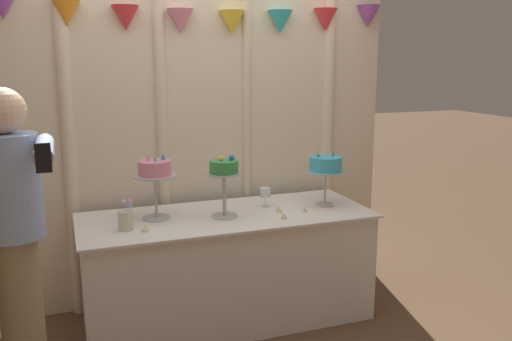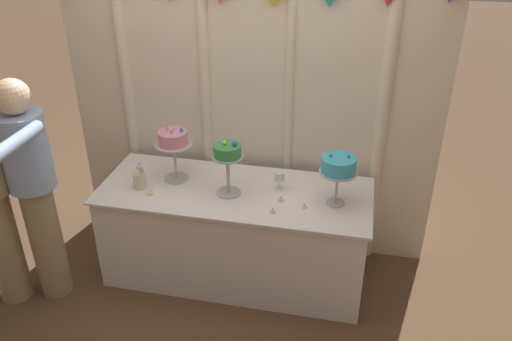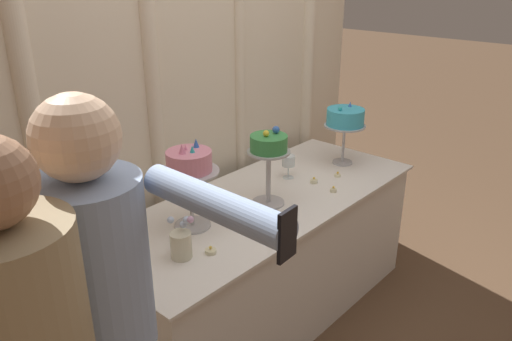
{
  "view_description": "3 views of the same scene",
  "coord_description": "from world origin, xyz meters",
  "px_view_note": "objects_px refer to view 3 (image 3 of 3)",
  "views": [
    {
      "loc": [
        -1.01,
        -3.24,
        1.79
      ],
      "look_at": [
        0.22,
        0.12,
        1.04
      ],
      "focal_mm": 37.67,
      "sensor_mm": 36.0,
      "label": 1
    },
    {
      "loc": [
        0.81,
        -2.98,
        2.67
      ],
      "look_at": [
        0.16,
        0.07,
        0.95
      ],
      "focal_mm": 36.3,
      "sensor_mm": 36.0,
      "label": 2
    },
    {
      "loc": [
        -1.86,
        -1.49,
        1.95
      ],
      "look_at": [
        -0.04,
        0.13,
        0.93
      ],
      "focal_mm": 35.19,
      "sensor_mm": 36.0,
      "label": 3
    }
  ],
  "objects_px": {
    "flower_vase": "(181,243)",
    "tealight_near_left": "(333,190)",
    "tealight_far_left": "(211,251)",
    "tealight_near_right": "(314,181)",
    "cake_display_leftmost": "(189,167)",
    "wine_glass": "(289,162)",
    "tealight_far_right": "(338,175)",
    "cake_display_rightmost": "(345,119)",
    "cake_table": "(265,258)",
    "guest_girl_blue_dress": "(106,334)",
    "cake_display_center": "(269,151)"
  },
  "relations": [
    {
      "from": "wine_glass",
      "to": "tealight_far_right",
      "type": "bearing_deg",
      "value": -45.16
    },
    {
      "from": "flower_vase",
      "to": "cake_display_leftmost",
      "type": "bearing_deg",
      "value": 38.79
    },
    {
      "from": "tealight_near_left",
      "to": "cake_table",
      "type": "bearing_deg",
      "value": 144.55
    },
    {
      "from": "cake_table",
      "to": "cake_display_leftmost",
      "type": "relative_size",
      "value": 4.5
    },
    {
      "from": "tealight_far_left",
      "to": "tealight_near_right",
      "type": "bearing_deg",
      "value": 6.35
    },
    {
      "from": "cake_table",
      "to": "tealight_near_right",
      "type": "distance_m",
      "value": 0.53
    },
    {
      "from": "cake_display_center",
      "to": "tealight_near_right",
      "type": "bearing_deg",
      "value": -3.74
    },
    {
      "from": "wine_glass",
      "to": "guest_girl_blue_dress",
      "type": "height_order",
      "value": "guest_girl_blue_dress"
    },
    {
      "from": "cake_display_leftmost",
      "to": "tealight_near_left",
      "type": "xyz_separation_m",
      "value": [
        0.78,
        -0.29,
        -0.3
      ]
    },
    {
      "from": "cake_display_rightmost",
      "to": "tealight_far_left",
      "type": "xyz_separation_m",
      "value": [
        -1.29,
        -0.15,
        -0.28
      ]
    },
    {
      "from": "cake_display_center",
      "to": "flower_vase",
      "type": "bearing_deg",
      "value": -174.94
    },
    {
      "from": "cake_display_center",
      "to": "tealight_far_left",
      "type": "distance_m",
      "value": 0.63
    },
    {
      "from": "cake_table",
      "to": "cake_display_center",
      "type": "height_order",
      "value": "cake_display_center"
    },
    {
      "from": "wine_glass",
      "to": "guest_girl_blue_dress",
      "type": "xyz_separation_m",
      "value": [
        -1.58,
        -0.56,
        0.07
      ]
    },
    {
      "from": "tealight_near_right",
      "to": "tealight_far_right",
      "type": "relative_size",
      "value": 1.13
    },
    {
      "from": "cake_table",
      "to": "cake_display_center",
      "type": "relative_size",
      "value": 4.69
    },
    {
      "from": "tealight_far_left",
      "to": "guest_girl_blue_dress",
      "type": "distance_m",
      "value": 0.78
    },
    {
      "from": "flower_vase",
      "to": "cake_table",
      "type": "bearing_deg",
      "value": 8.95
    },
    {
      "from": "wine_glass",
      "to": "guest_girl_blue_dress",
      "type": "relative_size",
      "value": 0.08
    },
    {
      "from": "cake_display_leftmost",
      "to": "tealight_far_left",
      "type": "distance_m",
      "value": 0.4
    },
    {
      "from": "flower_vase",
      "to": "tealight_near_left",
      "type": "xyz_separation_m",
      "value": [
        1.0,
        -0.12,
        -0.06
      ]
    },
    {
      "from": "wine_glass",
      "to": "cake_display_center",
      "type": "bearing_deg",
      "value": -158.51
    },
    {
      "from": "tealight_far_left",
      "to": "flower_vase",
      "type": "bearing_deg",
      "value": 146.19
    },
    {
      "from": "cake_display_rightmost",
      "to": "tealight_near_left",
      "type": "relative_size",
      "value": 10.44
    },
    {
      "from": "tealight_near_left",
      "to": "tealight_far_right",
      "type": "xyz_separation_m",
      "value": [
        0.2,
        0.1,
        -0.0
      ]
    },
    {
      "from": "cake_display_leftmost",
      "to": "flower_vase",
      "type": "distance_m",
      "value": 0.36
    },
    {
      "from": "cake_display_center",
      "to": "guest_girl_blue_dress",
      "type": "height_order",
      "value": "guest_girl_blue_dress"
    },
    {
      "from": "flower_vase",
      "to": "tealight_near_right",
      "type": "bearing_deg",
      "value": 1.81
    },
    {
      "from": "tealight_far_right",
      "to": "guest_girl_blue_dress",
      "type": "distance_m",
      "value": 1.83
    },
    {
      "from": "tealight_near_right",
      "to": "guest_girl_blue_dress",
      "type": "bearing_deg",
      "value": -166.1
    },
    {
      "from": "cake_table",
      "to": "guest_girl_blue_dress",
      "type": "bearing_deg",
      "value": -159.53
    },
    {
      "from": "wine_glass",
      "to": "guest_girl_blue_dress",
      "type": "bearing_deg",
      "value": -160.51
    },
    {
      "from": "cake_table",
      "to": "cake_display_rightmost",
      "type": "bearing_deg",
      "value": -2.24
    },
    {
      "from": "tealight_far_right",
      "to": "guest_girl_blue_dress",
      "type": "relative_size",
      "value": 0.02
    },
    {
      "from": "wine_glass",
      "to": "tealight_near_right",
      "type": "distance_m",
      "value": 0.19
    },
    {
      "from": "cake_display_center",
      "to": "guest_girl_blue_dress",
      "type": "distance_m",
      "value": 1.32
    },
    {
      "from": "tealight_near_right",
      "to": "tealight_far_left",
      "type": "bearing_deg",
      "value": -173.65
    },
    {
      "from": "cake_display_leftmost",
      "to": "flower_vase",
      "type": "xyz_separation_m",
      "value": [
        -0.21,
        -0.17,
        -0.24
      ]
    },
    {
      "from": "tealight_near_left",
      "to": "tealight_far_left",
      "type": "bearing_deg",
      "value": 176.74
    },
    {
      "from": "wine_glass",
      "to": "tealight_near_right",
      "type": "bearing_deg",
      "value": -76.46
    },
    {
      "from": "cake_table",
      "to": "cake_display_leftmost",
      "type": "bearing_deg",
      "value": 171.97
    },
    {
      "from": "tealight_far_right",
      "to": "tealight_near_right",
      "type": "bearing_deg",
      "value": 163.37
    },
    {
      "from": "wine_glass",
      "to": "tealight_near_right",
      "type": "height_order",
      "value": "wine_glass"
    },
    {
      "from": "cake_display_leftmost",
      "to": "flower_vase",
      "type": "relative_size",
      "value": 2.13
    },
    {
      "from": "cake_display_leftmost",
      "to": "guest_girl_blue_dress",
      "type": "height_order",
      "value": "guest_girl_blue_dress"
    },
    {
      "from": "cake_display_center",
      "to": "tealight_near_right",
      "type": "height_order",
      "value": "cake_display_center"
    },
    {
      "from": "wine_glass",
      "to": "tealight_near_left",
      "type": "distance_m",
      "value": 0.33
    },
    {
      "from": "cake_display_rightmost",
      "to": "tealight_near_left",
      "type": "distance_m",
      "value": 0.53
    },
    {
      "from": "flower_vase",
      "to": "tealight_far_right",
      "type": "bearing_deg",
      "value": -0.89
    },
    {
      "from": "flower_vase",
      "to": "tealight_far_right",
      "type": "xyz_separation_m",
      "value": [
        1.2,
        -0.02,
        -0.06
      ]
    }
  ]
}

